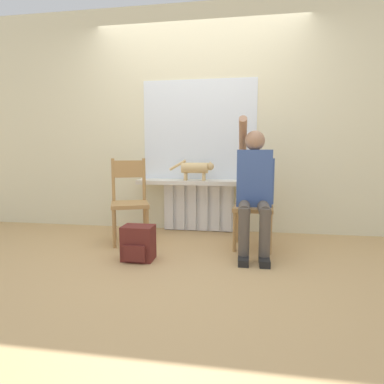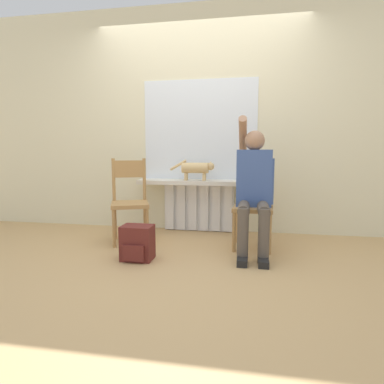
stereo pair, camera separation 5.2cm
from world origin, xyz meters
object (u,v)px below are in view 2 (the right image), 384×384
at_px(chair_right, 253,203).
at_px(person, 254,185).
at_px(chair_left, 130,200).
at_px(cat, 197,168).
at_px(backpack, 137,243).

bearing_deg(chair_right, person, -87.33).
bearing_deg(person, chair_left, 174.77).
bearing_deg(cat, chair_left, -146.02).
height_order(chair_left, cat, chair_left).
bearing_deg(backpack, chair_left, 116.38).
xyz_separation_m(chair_left, cat, (0.66, 0.44, 0.33)).
distance_m(chair_left, chair_right, 1.32).
bearing_deg(backpack, chair_right, 29.23).
bearing_deg(person, chair_right, 88.75).
bearing_deg(person, backpack, -156.19).
distance_m(cat, backpack, 1.25).
distance_m(chair_left, person, 1.33).
relative_size(cat, backpack, 1.69).
bearing_deg(cat, backpack, -110.19).
bearing_deg(backpack, person, 23.81).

